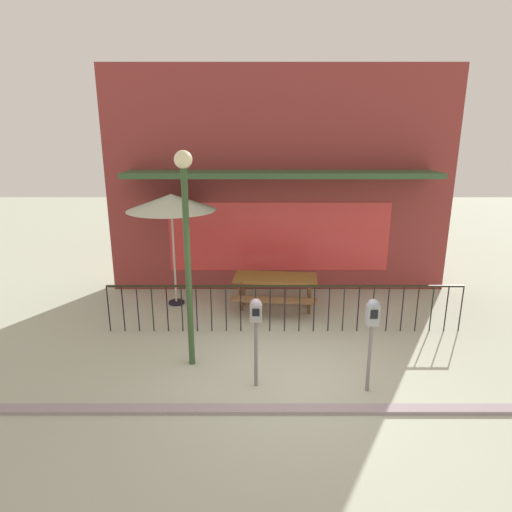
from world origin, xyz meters
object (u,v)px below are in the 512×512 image
object	(u,v)px
picnic_table_left	(274,283)
parking_meter_far	(254,319)
patio_umbrella	(169,203)
street_lamp	(184,229)
parking_meter_near	(370,321)

from	to	relation	value
picnic_table_left	parking_meter_far	xyz separation A→B (m)	(-0.43, -3.05, 0.51)
picnic_table_left	patio_umbrella	distance (m)	2.87
patio_umbrella	street_lamp	world-z (taller)	street_lamp
picnic_table_left	patio_umbrella	size ratio (longest dim) A/B	0.76
parking_meter_far	patio_umbrella	bearing A→B (deg)	118.46
picnic_table_left	parking_meter_near	size ratio (longest dim) A/B	1.28
parking_meter_near	parking_meter_far	distance (m)	1.71
parking_meter_far	street_lamp	distance (m)	1.78
street_lamp	parking_meter_far	bearing A→B (deg)	-31.58
patio_umbrella	parking_meter_far	distance (m)	4.04
picnic_table_left	parking_meter_near	distance (m)	3.48
parking_meter_near	street_lamp	size ratio (longest dim) A/B	0.42
parking_meter_far	street_lamp	size ratio (longest dim) A/B	0.41
patio_umbrella	parking_meter_near	bearing A→B (deg)	-44.92
patio_umbrella	street_lamp	xyz separation A→B (m)	(0.74, -2.72, 0.02)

